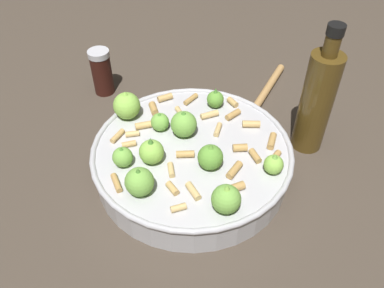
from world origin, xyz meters
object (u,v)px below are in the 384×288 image
at_px(pepper_shaker, 102,72).
at_px(olive_oil_bottle, 317,101).
at_px(cooking_pan, 190,157).
at_px(wooden_spoon, 263,96).

height_order(pepper_shaker, olive_oil_bottle, olive_oil_bottle).
bearing_deg(olive_oil_bottle, cooking_pan, -162.94).
bearing_deg(pepper_shaker, olive_oil_bottle, -23.51).
relative_size(cooking_pan, olive_oil_bottle, 1.40).
xyz_separation_m(cooking_pan, olive_oil_bottle, (0.21, 0.07, 0.06)).
height_order(olive_oil_bottle, wooden_spoon, olive_oil_bottle).
relative_size(olive_oil_bottle, wooden_spoon, 1.17).
bearing_deg(cooking_pan, olive_oil_bottle, 17.06).
bearing_deg(cooking_pan, wooden_spoon, 52.93).
xyz_separation_m(olive_oil_bottle, wooden_spoon, (-0.06, 0.14, -0.09)).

